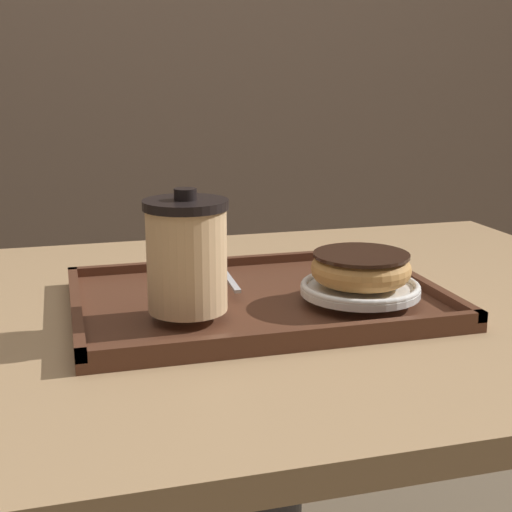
% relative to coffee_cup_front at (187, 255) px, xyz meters
% --- Properties ---
extents(cafe_table, '(1.04, 0.77, 0.73)m').
position_rel_coffee_cup_front_xyz_m(cafe_table, '(0.12, 0.08, -0.24)').
color(cafe_table, tan).
rests_on(cafe_table, ground_plane).
extents(serving_tray, '(0.44, 0.32, 0.02)m').
position_rel_coffee_cup_front_xyz_m(serving_tray, '(0.10, 0.06, -0.08)').
color(serving_tray, '#512D1E').
rests_on(serving_tray, cafe_table).
extents(coffee_cup_front, '(0.09, 0.09, 0.14)m').
position_rel_coffee_cup_front_xyz_m(coffee_cup_front, '(0.00, 0.00, 0.00)').
color(coffee_cup_front, '#E0B784').
rests_on(coffee_cup_front, serving_tray).
extents(plate_with_chocolate_donut, '(0.14, 0.14, 0.01)m').
position_rel_coffee_cup_front_xyz_m(plate_with_chocolate_donut, '(0.21, 0.00, -0.06)').
color(plate_with_chocolate_donut, white).
rests_on(plate_with_chocolate_donut, serving_tray).
extents(donut_chocolate_glazed, '(0.12, 0.12, 0.04)m').
position_rel_coffee_cup_front_xyz_m(donut_chocolate_glazed, '(0.21, 0.00, -0.03)').
color(donut_chocolate_glazed, tan).
rests_on(donut_chocolate_glazed, plate_with_chocolate_donut).
extents(spoon, '(0.02, 0.17, 0.01)m').
position_rel_coffee_cup_front_xyz_m(spoon, '(0.07, 0.17, -0.06)').
color(spoon, silver).
rests_on(spoon, serving_tray).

